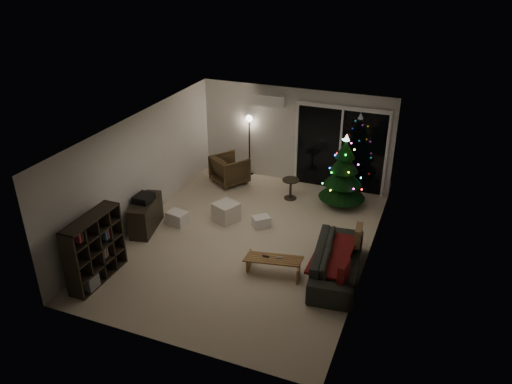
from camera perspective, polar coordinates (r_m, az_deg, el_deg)
room at (r=11.27m, az=3.91°, el=2.08°), size 6.50×7.51×2.60m
bookshelf at (r=9.76m, az=-18.70°, el=-5.97°), size 0.57×1.36×1.32m
media_cabinet at (r=11.19m, az=-12.49°, el=-2.58°), size 0.65×1.17×0.69m
stereo at (r=10.99m, az=-12.70°, el=-0.68°), size 0.35×0.41×0.15m
armchair at (r=13.04m, az=-3.01°, el=2.57°), size 1.12×1.13×0.75m
ottoman at (r=11.33m, az=-3.45°, el=-2.29°), size 0.63×0.63×0.43m
cardboard_box_a at (r=11.33m, az=-8.96°, el=-2.95°), size 0.48×0.40×0.30m
cardboard_box_b at (r=11.10m, az=0.59°, el=-3.42°), size 0.45×0.45×0.26m
side_table at (r=12.28m, az=3.97°, el=0.35°), size 0.47×0.47×0.52m
floor_lamp at (r=13.41m, az=-0.76°, el=5.27°), size 0.25×0.25×1.59m
sofa at (r=9.61m, az=9.24°, el=-7.84°), size 1.06×2.19×0.62m
sofa_throw at (r=9.55m, az=8.71°, el=-7.04°), size 0.66×1.52×0.05m
cushion_a at (r=9.98m, az=11.60°, el=-4.92°), size 0.16×0.41×0.41m
cushion_b at (r=8.90m, az=9.97°, el=-9.05°), size 0.15×0.41×0.41m
coffee_table at (r=9.62m, az=1.98°, el=-8.41°), size 1.12×0.57×0.34m
remote_a at (r=9.56m, az=1.15°, el=-7.35°), size 0.13×0.04×0.02m
remote_b at (r=9.53m, az=2.67°, el=-7.50°), size 0.13×0.08×0.02m
christmas_tree at (r=11.88m, az=10.00°, el=2.44°), size 1.27×1.27×1.79m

